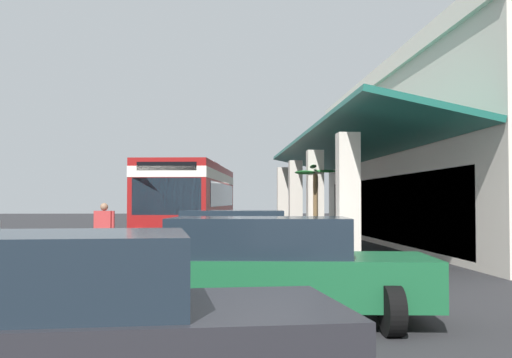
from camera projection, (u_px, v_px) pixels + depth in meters
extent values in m
plane|color=#262628|center=(394.00, 240.00, 28.33)|extent=(120.00, 120.00, 0.00)
cube|color=#9E998E|center=(271.00, 243.00, 25.03)|extent=(27.50, 0.50, 0.12)
cube|color=beige|center=(283.00, 200.00, 33.73)|extent=(0.55, 0.55, 3.45)
cube|color=beige|center=(296.00, 200.00, 28.02)|extent=(0.55, 0.55, 3.45)
cube|color=beige|center=(315.00, 200.00, 22.30)|extent=(0.55, 0.55, 3.45)
cube|color=beige|center=(348.00, 200.00, 16.58)|extent=(0.55, 0.55, 3.45)
cube|color=#19594C|center=(338.00, 147.00, 25.30)|extent=(22.92, 3.16, 0.82)
cube|color=#19232D|center=(379.00, 209.00, 25.32)|extent=(19.25, 0.08, 2.40)
cube|color=maroon|center=(191.00, 200.00, 26.16)|extent=(11.20, 3.63, 2.75)
cube|color=silver|center=(191.00, 178.00, 26.19)|extent=(11.22, 3.65, 0.36)
cube|color=#19232D|center=(192.00, 195.00, 26.47)|extent=(9.45, 3.48, 0.90)
cube|color=#19232D|center=(167.00, 196.00, 20.70)|extent=(0.28, 2.24, 1.20)
cube|color=black|center=(167.00, 166.00, 20.72)|extent=(0.25, 1.93, 0.28)
cube|color=black|center=(166.00, 240.00, 20.52)|extent=(0.44, 2.46, 0.24)
cube|color=silver|center=(194.00, 231.00, 20.58)|extent=(0.08, 0.24, 0.16)
cube|color=silver|center=(138.00, 231.00, 20.65)|extent=(0.08, 0.24, 0.16)
cube|color=silver|center=(196.00, 166.00, 27.71)|extent=(2.57, 2.01, 0.24)
cylinder|color=black|center=(212.00, 236.00, 22.44)|extent=(1.00, 0.30, 1.00)
cylinder|color=black|center=(140.00, 235.00, 22.55)|extent=(1.00, 0.30, 1.00)
cylinder|color=black|center=(229.00, 228.00, 29.14)|extent=(1.00, 0.30, 1.00)
cylinder|color=black|center=(173.00, 227.00, 29.25)|extent=(1.00, 0.30, 1.00)
cube|color=silver|center=(241.00, 246.00, 15.81)|extent=(2.06, 4.50, 0.66)
cube|color=#19232D|center=(233.00, 221.00, 15.83)|extent=(1.73, 2.55, 0.54)
cylinder|color=black|center=(300.00, 254.00, 16.69)|extent=(0.64, 0.22, 0.64)
cylinder|color=black|center=(305.00, 261.00, 14.89)|extent=(0.64, 0.22, 0.64)
cylinder|color=black|center=(184.00, 254.00, 16.70)|extent=(0.64, 0.22, 0.64)
cylinder|color=black|center=(175.00, 261.00, 14.90)|extent=(0.64, 0.22, 0.64)
cube|color=#195933|center=(274.00, 280.00, 9.06)|extent=(2.20, 4.55, 0.66)
cube|color=#19232D|center=(259.00, 237.00, 9.08)|extent=(1.80, 2.60, 0.54)
cylinder|color=black|center=(372.00, 291.00, 9.89)|extent=(0.64, 0.22, 0.64)
cylinder|color=black|center=(392.00, 311.00, 8.09)|extent=(0.64, 0.22, 0.64)
cylinder|color=black|center=(178.00, 290.00, 10.00)|extent=(0.64, 0.22, 0.64)
cylinder|color=black|center=(155.00, 310.00, 8.20)|extent=(0.64, 0.22, 0.64)
cube|color=#232328|center=(40.00, 354.00, 4.64)|extent=(2.21, 4.55, 0.66)
cube|color=#19232D|center=(12.00, 271.00, 4.63)|extent=(1.81, 2.60, 0.54)
cylinder|color=black|center=(233.00, 356.00, 5.75)|extent=(0.64, 0.22, 0.64)
cylinder|color=#726651|center=(104.00, 247.00, 18.00)|extent=(0.16, 0.16, 0.81)
cylinder|color=#726651|center=(103.00, 246.00, 18.37)|extent=(0.16, 0.16, 0.81)
cube|color=#B23333|center=(104.00, 222.00, 18.21)|extent=(0.32, 0.51, 0.61)
sphere|color=#8C664C|center=(104.00, 207.00, 18.22)|extent=(0.22, 0.22, 0.22)
cylinder|color=#B23333|center=(113.00, 221.00, 18.11)|extent=(0.09, 0.09, 0.55)
cylinder|color=#B23333|center=(95.00, 220.00, 18.31)|extent=(0.09, 0.09, 0.55)
cube|color=#4C4742|center=(316.00, 242.00, 21.93)|extent=(0.83, 0.83, 0.62)
cylinder|color=#332319|center=(316.00, 232.00, 21.94)|extent=(0.70, 0.70, 0.02)
cylinder|color=brown|center=(315.00, 203.00, 21.98)|extent=(0.16, 0.16, 1.99)
ellipsoid|color=#1E6028|center=(313.00, 167.00, 21.49)|extent=(1.09, 0.50, 0.17)
ellipsoid|color=#1E6028|center=(326.00, 171.00, 22.13)|extent=(0.40, 0.81, 0.15)
ellipsoid|color=#1E6028|center=(310.00, 171.00, 22.51)|extent=(1.05, 0.41, 0.15)
ellipsoid|color=#1E6028|center=(305.00, 172.00, 22.01)|extent=(0.25, 0.72, 0.18)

